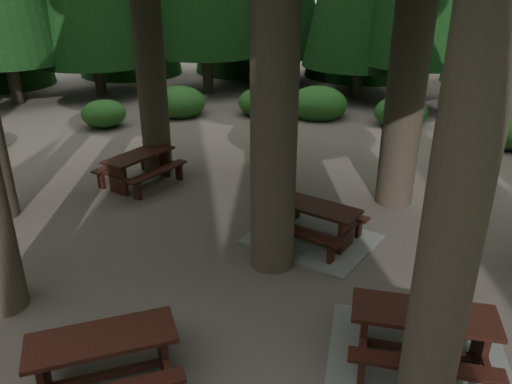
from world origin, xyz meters
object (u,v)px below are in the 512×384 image
at_px(picnic_table_a, 420,344).
at_px(picnic_table_b, 140,164).
at_px(picnic_table_c, 312,228).
at_px(picnic_table_e, 104,353).

xyz_separation_m(picnic_table_a, picnic_table_b, (-7.85, 3.84, 0.26)).
relative_size(picnic_table_a, picnic_table_c, 1.06).
bearing_deg(picnic_table_e, picnic_table_b, 79.72).
xyz_separation_m(picnic_table_a, picnic_table_e, (-3.81, -2.30, 0.25)).
bearing_deg(picnic_table_e, picnic_table_a, -12.41).
relative_size(picnic_table_c, picnic_table_e, 1.12).
distance_m(picnic_table_a, picnic_table_e, 4.46).
height_order(picnic_table_a, picnic_table_e, picnic_table_a).
distance_m(picnic_table_b, picnic_table_c, 5.35).
relative_size(picnic_table_b, picnic_table_c, 0.79).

